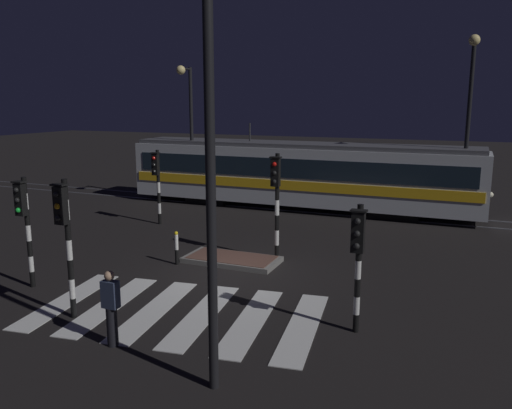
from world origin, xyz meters
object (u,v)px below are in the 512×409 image
object	(u,v)px
traffic_light_corner_near_right	(358,250)
pedestrian_waiting_at_kerb	(111,308)
tram	(298,174)
street_lamp_trackside_right	(469,109)
traffic_light_corner_near_left	(24,216)
traffic_light_median_centre	(276,191)
street_lamp_trackside_left	(189,118)
traffic_light_corner_far_left	(157,176)
bollard_island_edge	(177,248)
street_lamp_near_kerb	(203,140)
traffic_light_kerb_mid_left	(65,228)

from	to	relation	value
traffic_light_corner_near_right	pedestrian_waiting_at_kerb	bearing A→B (deg)	-151.01
tram	street_lamp_trackside_right	bearing A→B (deg)	-2.63
traffic_light_corner_near_left	traffic_light_median_centre	size ratio (longest dim) A/B	0.89
traffic_light_median_centre	traffic_light_corner_near_right	bearing A→B (deg)	-51.18
street_lamp_trackside_left	tram	world-z (taller)	street_lamp_trackside_left
traffic_light_corner_far_left	bollard_island_edge	distance (m)	6.01
traffic_light_corner_near_left	pedestrian_waiting_at_kerb	bearing A→B (deg)	-24.33
pedestrian_waiting_at_kerb	traffic_light_median_centre	bearing A→B (deg)	80.98
traffic_light_corner_far_left	tram	size ratio (longest dim) A/B	0.18
pedestrian_waiting_at_kerb	tram	bearing A→B (deg)	93.09
traffic_light_corner_near_right	bollard_island_edge	bearing A→B (deg)	156.10
street_lamp_trackside_left	tram	xyz separation A→B (m)	(5.50, 0.95, -2.65)
traffic_light_corner_near_left	pedestrian_waiting_at_kerb	xyz separation A→B (m)	(4.44, -2.01, -1.22)
traffic_light_median_centre	pedestrian_waiting_at_kerb	xyz separation A→B (m)	(-1.13, -7.12, -1.48)
traffic_light_corner_near_right	tram	bearing A→B (deg)	113.46
street_lamp_trackside_left	bollard_island_edge	xyz separation A→B (m)	(4.64, -9.05, -3.85)
pedestrian_waiting_at_kerb	traffic_light_corner_far_left	bearing A→B (deg)	118.10
street_lamp_trackside_left	traffic_light_corner_near_left	bearing A→B (deg)	-81.40
street_lamp_near_kerb	bollard_island_edge	size ratio (longest dim) A/B	6.55
street_lamp_trackside_left	pedestrian_waiting_at_kerb	distance (m)	16.25
traffic_light_kerb_mid_left	bollard_island_edge	bearing A→B (deg)	88.18
traffic_light_kerb_mid_left	traffic_light_corner_far_left	bearing A→B (deg)	110.73
street_lamp_trackside_right	bollard_island_edge	world-z (taller)	street_lamp_trackside_right
traffic_light_corner_near_left	street_lamp_trackside_right	size ratio (longest dim) A/B	0.41
street_lamp_trackside_left	street_lamp_trackside_right	size ratio (longest dim) A/B	0.88
traffic_light_median_centre	street_lamp_trackside_right	size ratio (longest dim) A/B	0.46
traffic_light_corner_near_left	street_lamp_trackside_left	distance (m)	12.88
street_lamp_trackside_left	bollard_island_edge	world-z (taller)	street_lamp_trackside_left
tram	bollard_island_edge	bearing A→B (deg)	-94.94
tram	pedestrian_waiting_at_kerb	size ratio (longest dim) A/B	10.14
traffic_light_corner_far_left	street_lamp_trackside_right	distance (m)	13.37
traffic_light_corner_far_left	street_lamp_trackside_left	world-z (taller)	street_lamp_trackside_left
bollard_island_edge	street_lamp_near_kerb	bearing A→B (deg)	-54.78
street_lamp_trackside_left	street_lamp_trackside_right	distance (m)	13.04
street_lamp_near_kerb	tram	bearing A→B (deg)	102.53
traffic_light_corner_far_left	street_lamp_trackside_right	xyz separation A→B (m)	(12.02, 5.14, 2.78)
traffic_light_median_centre	street_lamp_trackside_left	distance (m)	10.72
street_lamp_trackside_left	pedestrian_waiting_at_kerb	bearing A→B (deg)	-66.45
pedestrian_waiting_at_kerb	traffic_light_kerb_mid_left	bearing A→B (deg)	157.27
traffic_light_corner_near_right	street_lamp_trackside_left	distance (m)	16.45
street_lamp_near_kerb	street_lamp_trackside_left	world-z (taller)	street_lamp_near_kerb
traffic_light_corner_far_left	pedestrian_waiting_at_kerb	distance (m)	11.41
traffic_light_kerb_mid_left	pedestrian_waiting_at_kerb	bearing A→B (deg)	-22.73
traffic_light_corner_far_left	traffic_light_kerb_mid_left	distance (m)	9.87
street_lamp_trackside_right	tram	xyz separation A→B (m)	(-7.51, 0.35, -3.14)
pedestrian_waiting_at_kerb	bollard_island_edge	size ratio (longest dim) A/B	1.54
traffic_light_corner_near_right	street_lamp_near_kerb	distance (m)	4.81
traffic_light_corner_near_right	street_lamp_trackside_left	xyz separation A→B (m)	(-11.08, 11.91, 2.42)
traffic_light_corner_far_left	traffic_light_corner_near_left	world-z (taller)	traffic_light_corner_far_left
street_lamp_near_kerb	tram	size ratio (longest dim) A/B	0.42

